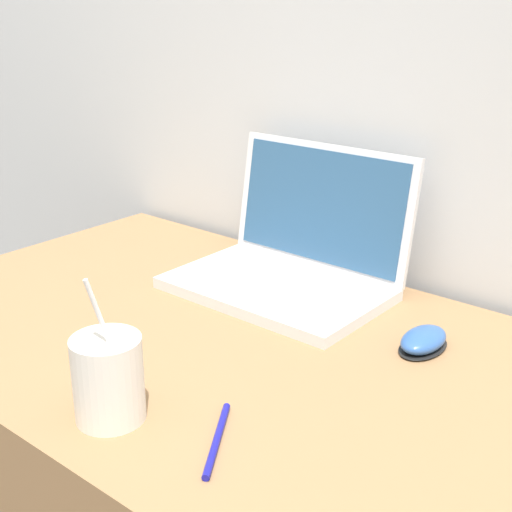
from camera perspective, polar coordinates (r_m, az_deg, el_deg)
name	(u,v)px	position (r m, az deg, el deg)	size (l,w,h in m)	color
laptop	(293,258)	(1.27, 2.95, -0.15)	(0.37, 0.28, 0.24)	silver
drink_cup	(108,377)	(0.90, -11.74, -9.49)	(0.09, 0.09, 0.20)	silver
computer_mouse	(423,341)	(1.09, 13.24, -6.63)	(0.06, 0.10, 0.03)	black
pen	(217,439)	(0.87, -3.14, -14.43)	(0.09, 0.13, 0.01)	#191999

